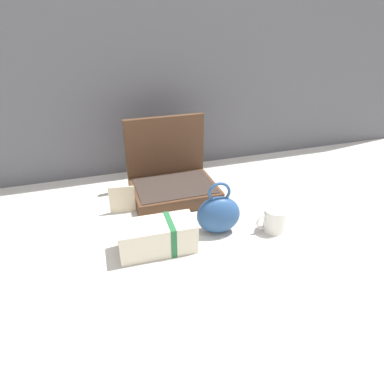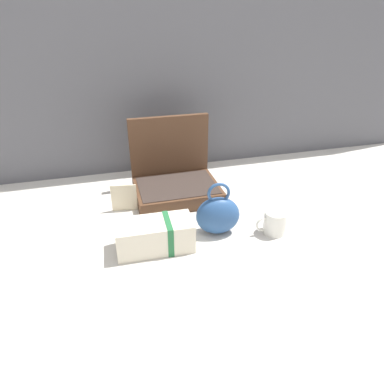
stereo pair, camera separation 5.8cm
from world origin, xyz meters
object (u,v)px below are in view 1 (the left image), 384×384
coffee_mug (274,220)px  open_suitcase (172,179)px  info_card_left (122,200)px  teal_pouch_handbag (218,214)px  cream_toiletry_bag (158,236)px

coffee_mug → open_suitcase: bearing=125.8°
coffee_mug → info_card_left: (-0.53, 0.31, 0.01)m
open_suitcase → teal_pouch_handbag: 0.36m
open_suitcase → teal_pouch_handbag: (0.09, -0.35, 0.00)m
coffee_mug → info_card_left: bearing=149.5°
open_suitcase → cream_toiletry_bag: open_suitcase is taller
teal_pouch_handbag → info_card_left: teal_pouch_handbag is taller
teal_pouch_handbag → info_card_left: 0.41m
teal_pouch_handbag → cream_toiletry_bag: bearing=-171.9°
info_card_left → open_suitcase: bearing=30.8°
coffee_mug → info_card_left: info_card_left is taller
cream_toiletry_bag → coffee_mug: cream_toiletry_bag is taller
info_card_left → teal_pouch_handbag: bearing=-29.0°
teal_pouch_handbag → coffee_mug: teal_pouch_handbag is taller
open_suitcase → teal_pouch_handbag: bearing=-76.1°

